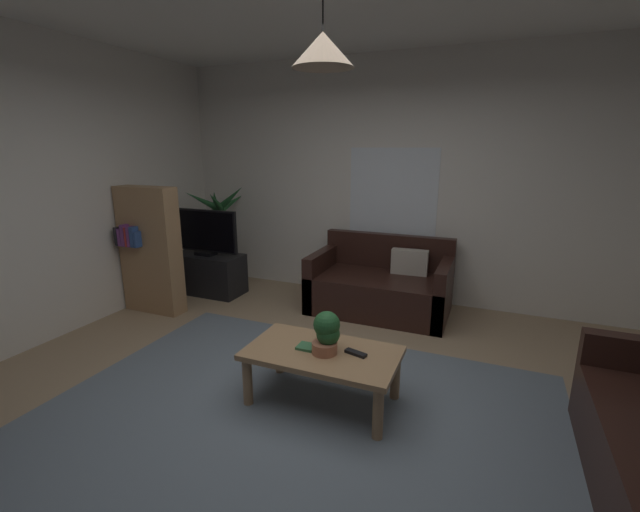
% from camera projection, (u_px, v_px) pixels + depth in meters
% --- Properties ---
extents(floor, '(5.42, 5.04, 0.02)m').
position_uv_depth(floor, '(304.00, 409.00, 2.99)').
color(floor, '#9E8466').
rests_on(floor, ground).
extents(rug, '(3.52, 2.77, 0.01)m').
position_uv_depth(rug, '(291.00, 424.00, 2.81)').
color(rug, slate).
rests_on(rug, ground).
extents(wall_back, '(5.54, 0.06, 2.83)m').
position_uv_depth(wall_back, '(394.00, 181.00, 4.90)').
color(wall_back, silver).
rests_on(wall_back, ground).
extents(wall_left, '(0.06, 5.04, 2.83)m').
position_uv_depth(wall_left, '(18.00, 193.00, 3.66)').
color(wall_left, silver).
rests_on(wall_left, ground).
extents(window_pane, '(1.04, 0.01, 1.05)m').
position_uv_depth(window_pane, '(393.00, 194.00, 4.91)').
color(window_pane, white).
extents(couch_under_window, '(1.51, 0.87, 0.82)m').
position_uv_depth(couch_under_window, '(381.00, 287.00, 4.71)').
color(couch_under_window, black).
rests_on(couch_under_window, ground).
extents(coffee_table, '(1.08, 0.60, 0.40)m').
position_uv_depth(coffee_table, '(322.00, 359.00, 2.99)').
color(coffee_table, '#A87F56').
rests_on(coffee_table, ground).
extents(book_on_table_0, '(0.12, 0.12, 0.02)m').
position_uv_depth(book_on_table_0, '(306.00, 347.00, 3.01)').
color(book_on_table_0, '#387247').
rests_on(book_on_table_0, coffee_table).
extents(remote_on_table_0, '(0.17, 0.09, 0.02)m').
position_uv_depth(remote_on_table_0, '(356.00, 353.00, 2.91)').
color(remote_on_table_0, black).
rests_on(remote_on_table_0, coffee_table).
extents(potted_plant_on_table, '(0.19, 0.21, 0.30)m').
position_uv_depth(potted_plant_on_table, '(327.00, 332.00, 2.92)').
color(potted_plant_on_table, '#B77051').
rests_on(potted_plant_on_table, coffee_table).
extents(tv_stand, '(0.90, 0.44, 0.50)m').
position_uv_depth(tv_stand, '(208.00, 273.00, 5.31)').
color(tv_stand, black).
rests_on(tv_stand, ground).
extents(tv, '(0.92, 0.16, 0.57)m').
position_uv_depth(tv, '(204.00, 232.00, 5.15)').
color(tv, black).
rests_on(tv, tv_stand).
extents(potted_palm_corner, '(0.82, 0.78, 1.37)m').
position_uv_depth(potted_palm_corner, '(222.00, 242.00, 5.61)').
color(potted_palm_corner, beige).
rests_on(potted_palm_corner, ground).
extents(bookshelf_corner, '(0.70, 0.31, 1.40)m').
position_uv_depth(bookshelf_corner, '(150.00, 250.00, 4.61)').
color(bookshelf_corner, '#A87F56').
rests_on(bookshelf_corner, ground).
extents(pendant_lamp, '(0.38, 0.38, 0.57)m').
position_uv_depth(pendant_lamp, '(323.00, 50.00, 2.48)').
color(pendant_lamp, black).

